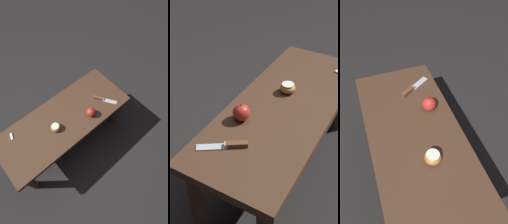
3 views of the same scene
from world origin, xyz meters
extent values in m
plane|color=black|center=(0.00, 0.00, 0.00)|extent=(8.00, 8.00, 0.00)
cube|color=#472D1E|center=(0.00, 0.00, 0.41)|extent=(1.08, 0.43, 0.04)
cylinder|color=#472D1E|center=(-0.48, -0.16, 0.20)|extent=(0.06, 0.06, 0.39)
cylinder|color=#472D1E|center=(-0.48, 0.16, 0.20)|extent=(0.06, 0.06, 0.39)
cube|color=#B7BABF|center=(-0.39, 0.13, 0.44)|extent=(0.09, 0.11, 0.00)
cube|color=#B7BABF|center=(-0.36, 0.08, 0.44)|extent=(0.03, 0.02, 0.02)
cube|color=brown|center=(-0.33, 0.04, 0.44)|extent=(0.07, 0.08, 0.02)
sphere|color=red|center=(-0.19, 0.11, 0.47)|extent=(0.07, 0.07, 0.07)
cylinder|color=#4C3319|center=(-0.19, 0.11, 0.51)|extent=(0.01, 0.01, 0.01)
ellipsoid|color=#B27233|center=(0.09, 0.03, 0.46)|extent=(0.07, 0.07, 0.05)
cylinder|color=white|center=(0.09, 0.03, 0.48)|extent=(0.06, 0.06, 0.00)
camera|label=1|loc=(0.28, 0.57, 1.65)|focal=28.00mm
camera|label=2|loc=(-1.04, -0.43, 1.27)|focal=50.00mm
camera|label=3|loc=(0.51, -0.15, 1.28)|focal=35.00mm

